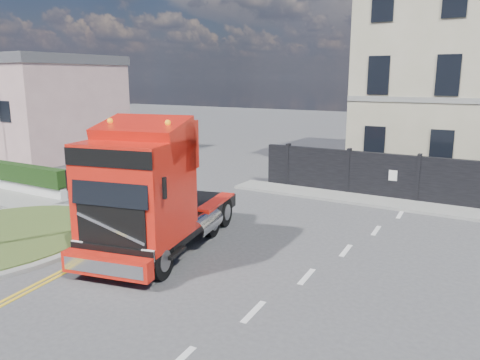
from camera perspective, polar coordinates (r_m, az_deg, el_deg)
The scene contains 6 objects.
ground at distance 14.46m, azimuth -2.22°, elevation -8.70°, with size 120.00×120.00×0.00m, color #424244.
hedge_wall at distance 24.46m, azimuth -26.63°, elevation 0.55°, with size 8.00×0.55×1.35m.
seaside_bldg_pink at distance 34.14m, azimuth -22.88°, elevation 7.73°, with size 8.00×8.00×6.00m, color beige.
seaside_bldg_cream at distance 41.89m, azimuth -27.23°, elevation 7.34°, with size 9.00×8.00×5.00m, color beige.
pavement_far at distance 20.12m, azimuth 25.80°, elevation -3.68°, with size 20.00×1.60×0.12m, color gray.
truck at distance 13.90m, azimuth -11.09°, elevation -2.06°, with size 3.83×7.04×3.99m.
Camera 1 is at (7.36, -11.31, 5.20)m, focal length 35.00 mm.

